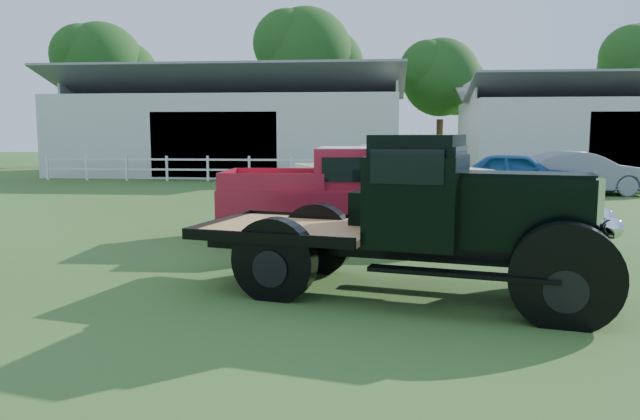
# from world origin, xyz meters

# --- Properties ---
(ground) EXTENTS (120.00, 120.00, 0.00)m
(ground) POSITION_xyz_m (0.00, 0.00, 0.00)
(ground) COLOR #2F4D19
(shed_left) EXTENTS (18.80, 10.20, 5.60)m
(shed_left) POSITION_xyz_m (-7.00, 26.00, 2.80)
(shed_left) COLOR #B6B6AE
(shed_left) RESTS_ON ground
(shed_right) EXTENTS (16.80, 9.20, 5.20)m
(shed_right) POSITION_xyz_m (14.00, 27.00, 2.60)
(shed_right) COLOR #B6B6AE
(shed_right) RESTS_ON ground
(fence_rail) EXTENTS (14.20, 0.16, 1.20)m
(fence_rail) POSITION_xyz_m (-8.00, 20.00, 0.60)
(fence_rail) COLOR white
(fence_rail) RESTS_ON ground
(tree_a) EXTENTS (6.30, 6.30, 10.50)m
(tree_a) POSITION_xyz_m (-18.00, 33.00, 5.25)
(tree_a) COLOR #135615
(tree_a) RESTS_ON ground
(tree_b) EXTENTS (6.90, 6.90, 11.50)m
(tree_b) POSITION_xyz_m (-4.00, 34.00, 5.75)
(tree_b) COLOR #135615
(tree_b) RESTS_ON ground
(tree_c) EXTENTS (5.40, 5.40, 9.00)m
(tree_c) POSITION_xyz_m (5.00, 33.00, 4.50)
(tree_c) COLOR #135615
(tree_c) RESTS_ON ground
(vintage_flatbed) EXTENTS (6.14, 3.56, 2.29)m
(vintage_flatbed) POSITION_xyz_m (1.62, -0.04, 1.14)
(vintage_flatbed) COLOR black
(vintage_flatbed) RESTS_ON ground
(red_pickup) EXTENTS (5.61, 2.32, 2.02)m
(red_pickup) POSITION_xyz_m (0.46, 4.47, 1.01)
(red_pickup) COLOR #A91A2E
(red_pickup) RESTS_ON ground
(white_pickup) EXTENTS (5.67, 3.92, 1.94)m
(white_pickup) POSITION_xyz_m (1.52, 7.89, 0.97)
(white_pickup) COLOR #F1E6BD
(white_pickup) RESTS_ON ground
(misc_car_blue) EXTENTS (4.98, 3.05, 1.58)m
(misc_car_blue) POSITION_xyz_m (6.32, 14.74, 0.79)
(misc_car_blue) COLOR #1F5495
(misc_car_blue) RESTS_ON ground
(misc_car_grey) EXTENTS (4.97, 2.01, 1.60)m
(misc_car_grey) POSITION_xyz_m (8.60, 15.10, 0.80)
(misc_car_grey) COLOR slate
(misc_car_grey) RESTS_ON ground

